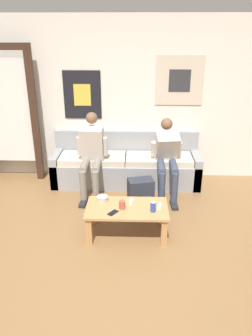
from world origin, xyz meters
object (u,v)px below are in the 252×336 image
at_px(backpack, 141,194).
at_px(person_seated_teen, 167,156).
at_px(pillar_candle, 122,205).
at_px(drink_can_blue, 153,207).
at_px(person_seated_adult, 92,152).
at_px(couch, 126,166).
at_px(game_controller_near_right, 131,202).
at_px(game_controller_near_left, 160,206).
at_px(coffee_table, 127,212).
at_px(cell_phone, 113,213).
at_px(ceramic_bowl, 102,198).

bearing_deg(backpack, person_seated_teen, 49.70).
relative_size(pillar_candle, drink_can_blue, 0.93).
relative_size(person_seated_adult, drink_can_blue, 9.75).
distance_m(pillar_candle, drink_can_blue, 0.37).
distance_m(couch, drink_can_blue, 1.61).
bearing_deg(backpack, game_controller_near_right, -102.45).
relative_size(person_seated_teen, drink_can_blue, 8.83).
relative_size(person_seated_adult, game_controller_near_right, 8.27).
height_order(couch, person_seated_teen, person_seated_teen).
xyz_separation_m(backpack, game_controller_near_left, (0.22, -0.67, 0.19)).
bearing_deg(drink_can_blue, coffee_table, 164.50).
relative_size(backpack, cell_phone, 2.75).
height_order(coffee_table, person_seated_teen, person_seated_teen).
height_order(person_seated_adult, cell_phone, person_seated_adult).
xyz_separation_m(backpack, game_controller_near_right, (-0.13, -0.57, 0.19)).
relative_size(pillar_candle, game_controller_near_right, 0.79).
bearing_deg(ceramic_bowl, drink_can_blue, -20.64).
height_order(person_seated_teen, drink_can_blue, person_seated_teen).
relative_size(pillar_candle, cell_phone, 0.77).
distance_m(couch, backpack, 0.83).
bearing_deg(coffee_table, person_seated_teen, 63.84).
bearing_deg(game_controller_near_right, person_seated_teen, 63.53).
bearing_deg(drink_can_blue, game_controller_near_right, 142.77).
relative_size(game_controller_near_left, game_controller_near_right, 1.01).
xyz_separation_m(backpack, drink_can_blue, (0.13, -0.77, 0.24)).
height_order(person_seated_adult, ceramic_bowl, person_seated_adult).
bearing_deg(ceramic_bowl, backpack, 48.12).
relative_size(couch, ceramic_bowl, 16.36).
relative_size(person_seated_teen, pillar_candle, 9.51).
bearing_deg(couch, game_controller_near_left, -72.84).
xyz_separation_m(drink_can_blue, game_controller_near_right, (-0.26, 0.20, -0.05)).
xyz_separation_m(couch, drink_can_blue, (0.37, -1.56, 0.15)).
height_order(coffee_table, game_controller_near_left, game_controller_near_left).
bearing_deg(pillar_candle, couch, 90.12).
bearing_deg(game_controller_near_left, person_seated_adult, 130.86).
relative_size(drink_can_blue, cell_phone, 0.83).
xyz_separation_m(person_seated_teen, game_controller_near_right, (-0.51, -1.03, -0.22)).
height_order(drink_can_blue, game_controller_near_right, drink_can_blue).
bearing_deg(person_seated_teen, drink_can_blue, -101.68).
bearing_deg(person_seated_adult, game_controller_near_left, -49.14).
distance_m(coffee_table, game_controller_near_right, 0.15).
distance_m(person_seated_adult, game_controller_near_right, 1.20).
xyz_separation_m(couch, game_controller_near_left, (0.45, -1.46, 0.10)).
distance_m(ceramic_bowl, pillar_candle, 0.31).
distance_m(backpack, drink_can_blue, 0.82).
bearing_deg(game_controller_near_left, coffee_table, -177.60).
height_order(coffee_table, person_seated_adult, person_seated_adult).
height_order(couch, backpack, couch).
relative_size(couch, game_controller_near_right, 15.99).
bearing_deg(ceramic_bowl, person_seated_teen, 48.84).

